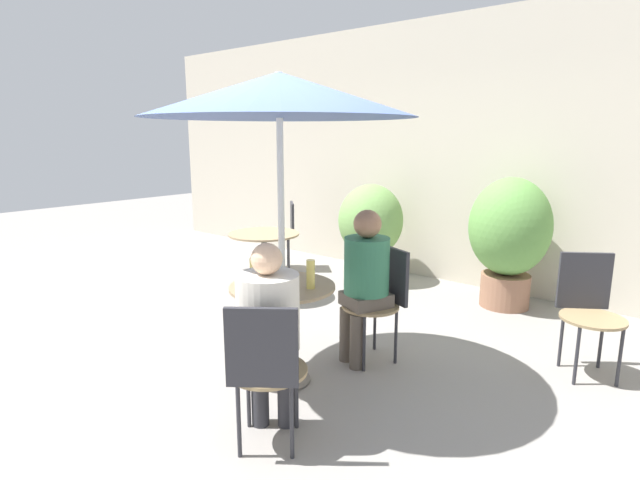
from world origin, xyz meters
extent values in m
plane|color=gray|center=(0.00, 0.00, 0.00)|extent=(20.00, 20.00, 0.00)
cube|color=beige|center=(0.00, 3.30, 1.50)|extent=(10.00, 0.06, 3.00)
cylinder|color=#514C47|center=(0.19, 0.23, 0.01)|extent=(0.38, 0.38, 0.01)
cylinder|color=#514C47|center=(0.19, 0.23, 0.35)|extent=(0.06, 0.06, 0.67)
cylinder|color=#997F5B|center=(0.19, 0.23, 0.69)|extent=(0.72, 0.72, 0.02)
cylinder|color=#514C47|center=(-1.25, 1.44, 0.01)|extent=(0.38, 0.38, 0.01)
cylinder|color=#514C47|center=(-1.25, 1.44, 0.35)|extent=(0.06, 0.06, 0.67)
cylinder|color=#997F5B|center=(-1.25, 1.44, 0.69)|extent=(0.74, 0.74, 0.02)
cylinder|color=#997F56|center=(0.62, -0.34, 0.44)|extent=(0.44, 0.44, 0.02)
cylinder|color=#2D2D33|center=(0.60, -0.54, 0.21)|extent=(0.02, 0.02, 0.43)
cylinder|color=#2D2D33|center=(0.82, -0.36, 0.21)|extent=(0.02, 0.02, 0.43)
cylinder|color=#2D2D33|center=(0.42, -0.31, 0.21)|extent=(0.02, 0.02, 0.43)
cylinder|color=#2D2D33|center=(0.65, -0.14, 0.21)|extent=(0.02, 0.02, 0.43)
cube|color=#2D2D33|center=(0.74, -0.49, 0.66)|extent=(0.31, 0.25, 0.42)
cylinder|color=#997F56|center=(0.46, 0.90, 0.44)|extent=(0.44, 0.44, 0.02)
cylinder|color=#2D2D33|center=(0.65, 0.97, 0.21)|extent=(0.02, 0.02, 0.43)
cylinder|color=#2D2D33|center=(0.38, 1.08, 0.21)|extent=(0.02, 0.02, 0.43)
cylinder|color=#2D2D33|center=(0.54, 0.71, 0.21)|extent=(0.02, 0.02, 0.43)
cylinder|color=#2D2D33|center=(0.28, 0.82, 0.21)|extent=(0.02, 0.02, 0.43)
cube|color=#2D2D33|center=(0.54, 1.08, 0.66)|extent=(0.35, 0.17, 0.42)
cylinder|color=#997F56|center=(1.82, 1.68, 0.44)|extent=(0.44, 0.44, 0.02)
cylinder|color=#2D2D33|center=(1.85, 1.88, 0.21)|extent=(0.02, 0.02, 0.43)
cylinder|color=#2D2D33|center=(1.62, 1.72, 0.21)|extent=(0.02, 0.02, 0.43)
cylinder|color=#2D2D33|center=(2.01, 1.64, 0.21)|extent=(0.02, 0.02, 0.43)
cylinder|color=#2D2D33|center=(1.78, 1.48, 0.21)|extent=(0.02, 0.02, 0.43)
cube|color=#2D2D33|center=(1.70, 1.84, 0.66)|extent=(0.32, 0.23, 0.42)
cylinder|color=#997F56|center=(-1.95, 2.33, 0.44)|extent=(0.44, 0.44, 0.02)
cylinder|color=#2D2D33|center=(-1.75, 2.34, 0.21)|extent=(0.02, 0.02, 0.43)
cylinder|color=#2D2D33|center=(-1.95, 2.53, 0.21)|extent=(0.02, 0.02, 0.43)
cylinder|color=#2D2D33|center=(-1.94, 2.13, 0.21)|extent=(0.02, 0.02, 0.43)
cylinder|color=#2D2D33|center=(-2.15, 2.33, 0.21)|extent=(0.02, 0.02, 0.43)
cube|color=#2D2D33|center=(-1.81, 2.48, 0.66)|extent=(0.29, 0.28, 0.42)
cylinder|color=#2D2D33|center=(0.58, -0.16, 0.21)|extent=(0.10, 0.10, 0.42)
cylinder|color=#2D2D33|center=(0.46, -0.25, 0.21)|extent=(0.10, 0.10, 0.42)
cube|color=#2D2D33|center=(0.60, -0.31, 0.50)|extent=(0.43, 0.44, 0.10)
cylinder|color=beige|center=(0.60, -0.31, 0.76)|extent=(0.35, 0.35, 0.42)
sphere|color=#DBAD89|center=(0.60, -0.31, 1.06)|extent=(0.17, 0.17, 0.17)
cylinder|color=brown|center=(0.33, 0.77, 0.21)|extent=(0.10, 0.10, 0.42)
cylinder|color=brown|center=(0.47, 0.71, 0.21)|extent=(0.10, 0.10, 0.42)
cube|color=brown|center=(0.45, 0.86, 0.50)|extent=(0.39, 0.40, 0.10)
cylinder|color=#337551|center=(0.45, 0.86, 0.76)|extent=(0.34, 0.34, 0.42)
sphere|color=#9E7051|center=(0.45, 0.86, 1.07)|extent=(0.21, 0.21, 0.21)
cylinder|color=#DBC65B|center=(-0.01, 0.16, 0.79)|extent=(0.07, 0.07, 0.17)
cylinder|color=#DBC65B|center=(0.38, 0.31, 0.80)|extent=(0.06, 0.06, 0.19)
cylinder|color=brown|center=(-0.75, 2.68, 0.15)|extent=(0.40, 0.40, 0.30)
ellipsoid|color=#709E51|center=(-0.75, 2.68, 0.73)|extent=(0.75, 0.75, 0.84)
cylinder|color=#93664C|center=(0.81, 2.80, 0.17)|extent=(0.48, 0.48, 0.33)
ellipsoid|color=#609947|center=(0.81, 2.80, 0.82)|extent=(0.79, 0.79, 0.97)
cylinder|color=silver|center=(0.19, 0.23, 1.04)|extent=(0.04, 0.04, 2.09)
cone|color=#3D5184|center=(0.19, 0.23, 1.95)|extent=(1.74, 1.74, 0.28)
camera|label=1|loc=(2.46, -2.10, 1.70)|focal=28.00mm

